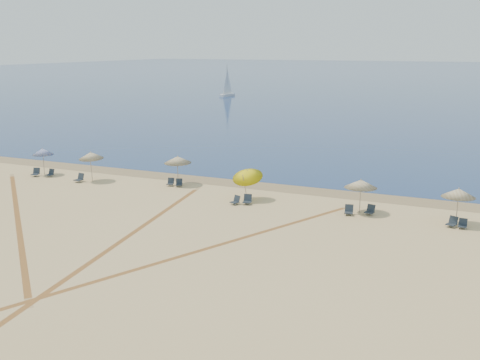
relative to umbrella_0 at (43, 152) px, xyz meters
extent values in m
plane|color=tan|center=(18.95, -20.07, -2.08)|extent=(160.00, 160.00, 0.00)
plane|color=#0C2151|center=(18.95, 204.93, -2.07)|extent=(500.00, 500.00, 0.00)
plane|color=olive|center=(18.95, 3.93, -2.07)|extent=(500.00, 500.00, 0.00)
cylinder|color=gray|center=(0.00, 0.00, -0.96)|extent=(0.05, 0.05, 2.23)
cone|color=white|center=(0.00, 0.00, 0.00)|extent=(1.85, 1.85, 0.55)
sphere|color=gray|center=(0.00, 0.00, 0.30)|extent=(0.08, 0.08, 0.08)
cylinder|color=gray|center=(5.39, -0.32, -0.91)|extent=(0.05, 0.22, 2.34)
cone|color=#F9EDCC|center=(5.39, -0.24, 0.11)|extent=(2.06, 2.09, 0.69)
sphere|color=gray|center=(5.39, -0.24, 0.41)|extent=(0.08, 0.08, 0.08)
cylinder|color=gray|center=(12.70, 1.49, -0.96)|extent=(0.05, 0.13, 2.23)
cone|color=#F9EDCC|center=(12.70, 1.53, 0.01)|extent=(2.24, 2.25, 0.63)
sphere|color=gray|center=(12.70, 1.53, 0.31)|extent=(0.08, 0.08, 0.08)
cylinder|color=gray|center=(19.77, -1.04, -1.03)|extent=(0.05, 0.94, 2.11)
cone|color=yellow|center=(19.77, -0.65, -0.13)|extent=(2.25, 2.29, 1.40)
sphere|color=gray|center=(19.77, -0.65, 0.17)|extent=(0.08, 0.08, 0.08)
cylinder|color=gray|center=(28.16, -0.66, -0.99)|extent=(0.05, 0.05, 2.18)
cone|color=#F9EDCC|center=(28.16, -0.66, -0.05)|extent=(2.22, 2.22, 0.55)
sphere|color=gray|center=(28.16, -0.66, 0.25)|extent=(0.08, 0.08, 0.08)
cylinder|color=gray|center=(34.40, -0.89, -0.96)|extent=(0.05, 0.05, 2.23)
cone|color=#F9EDCC|center=(34.40, -0.89, 0.01)|extent=(2.11, 2.11, 0.55)
sphere|color=gray|center=(34.40, -0.89, 0.31)|extent=(0.08, 0.08, 0.08)
cube|color=black|center=(-0.26, -0.87, -1.88)|extent=(0.73, 0.73, 0.05)
cube|color=black|center=(-0.34, -0.58, -1.62)|extent=(0.63, 0.37, 0.53)
cylinder|color=#A5A5AD|center=(-0.49, -1.15, -1.98)|extent=(0.03, 0.03, 0.19)
cylinder|color=#A5A5AD|center=(-0.03, -1.02, -1.98)|extent=(0.03, 0.03, 0.19)
cube|color=black|center=(0.96, -0.44, -1.90)|extent=(0.56, 0.56, 0.05)
cube|color=black|center=(0.97, -0.18, -1.67)|extent=(0.55, 0.22, 0.48)
cylinder|color=#A5A5AD|center=(0.75, -0.63, -1.99)|extent=(0.02, 0.02, 0.18)
cylinder|color=#A5A5AD|center=(1.18, -0.64, -1.99)|extent=(0.02, 0.02, 0.18)
cube|color=black|center=(4.64, -1.13, -1.88)|extent=(0.68, 0.68, 0.05)
cube|color=black|center=(4.69, -0.83, -1.62)|extent=(0.63, 0.31, 0.54)
cylinder|color=#A5A5AD|center=(4.40, -1.31, -1.98)|extent=(0.03, 0.03, 0.20)
cylinder|color=#A5A5AD|center=(4.88, -1.38, -1.98)|extent=(0.03, 0.03, 0.20)
cube|color=black|center=(12.35, 0.80, -1.91)|extent=(0.62, 0.62, 0.05)
cube|color=black|center=(12.29, 1.05, -1.68)|extent=(0.54, 0.30, 0.46)
cylinder|color=#A5A5AD|center=(12.15, 0.57, -1.99)|extent=(0.02, 0.02, 0.17)
cylinder|color=#A5A5AD|center=(12.55, 0.66, -1.99)|extent=(0.02, 0.02, 0.17)
cube|color=black|center=(13.16, 0.84, -1.91)|extent=(0.68, 0.68, 0.05)
cube|color=black|center=(13.05, 1.07, -1.68)|extent=(0.55, 0.38, 0.46)
cylinder|color=#A5A5AD|center=(12.97, 0.56, -1.99)|extent=(0.02, 0.02, 0.17)
cylinder|color=#A5A5AD|center=(13.35, 0.73, -1.99)|extent=(0.02, 0.02, 0.17)
cube|color=black|center=(19.47, -2.26, -1.91)|extent=(0.67, 0.67, 0.05)
cube|color=black|center=(19.55, -2.01, -1.68)|extent=(0.56, 0.36, 0.47)
cylinder|color=#A5A5AD|center=(19.27, -2.38, -1.99)|extent=(0.02, 0.02, 0.17)
cylinder|color=#A5A5AD|center=(19.66, -2.52, -1.99)|extent=(0.02, 0.02, 0.17)
cube|color=black|center=(20.29, -1.87, -1.89)|extent=(0.68, 0.68, 0.05)
cube|color=black|center=(20.23, -1.59, -1.63)|extent=(0.61, 0.32, 0.52)
cylinder|color=#A5A5AD|center=(20.06, -2.13, -1.98)|extent=(0.03, 0.03, 0.19)
cylinder|color=#A5A5AD|center=(20.51, -2.04, -1.98)|extent=(0.03, 0.03, 0.19)
cube|color=black|center=(27.63, -1.61, -1.89)|extent=(0.65, 0.65, 0.05)
cube|color=black|center=(27.58, -1.34, -1.65)|extent=(0.59, 0.30, 0.50)
cylinder|color=#A5A5AD|center=(27.40, -1.85, -1.99)|extent=(0.02, 0.02, 0.18)
cylinder|color=#A5A5AD|center=(27.85, -1.78, -1.99)|extent=(0.02, 0.02, 0.18)
cube|color=black|center=(28.88, -0.97, -1.90)|extent=(0.67, 0.67, 0.05)
cube|color=black|center=(28.94, -0.71, -1.65)|extent=(0.59, 0.33, 0.49)
cylinder|color=#A5A5AD|center=(28.67, -1.12, -1.99)|extent=(0.02, 0.02, 0.18)
cylinder|color=#A5A5AD|center=(29.10, -1.23, -1.99)|extent=(0.02, 0.02, 0.18)
cube|color=black|center=(34.15, -1.64, -1.90)|extent=(0.72, 0.72, 0.05)
cube|color=black|center=(34.26, -1.39, -1.66)|extent=(0.59, 0.40, 0.49)
cylinder|color=#A5A5AD|center=(33.95, -1.75, -1.99)|extent=(0.02, 0.02, 0.18)
cylinder|color=#A5A5AD|center=(34.35, -1.93, -1.99)|extent=(0.02, 0.02, 0.18)
cube|color=black|center=(34.82, -1.71, -1.91)|extent=(0.52, 0.52, 0.05)
cube|color=black|center=(34.83, -1.46, -1.69)|extent=(0.51, 0.20, 0.45)
cylinder|color=#A5A5AD|center=(34.62, -1.88, -1.99)|extent=(0.02, 0.02, 0.17)
cylinder|color=#A5A5AD|center=(35.02, -1.90, -1.99)|extent=(0.02, 0.02, 0.17)
cube|color=white|center=(-18.99, 80.15, -1.81)|extent=(1.89, 4.84, 0.51)
cylinder|color=gray|center=(-18.99, 80.15, 1.52)|extent=(0.10, 0.10, 6.86)
plane|color=tan|center=(16.76, -13.43, -2.08)|extent=(31.51, 31.51, 0.00)
plane|color=tan|center=(16.61, -12.34, -2.08)|extent=(31.51, 31.51, 0.00)
plane|color=tan|center=(21.08, -12.78, -2.08)|extent=(37.12, 37.12, 0.00)
plane|color=tan|center=(21.54, -11.78, -2.08)|extent=(37.12, 37.12, 0.00)
plane|color=tan|center=(7.97, -11.40, -2.08)|extent=(39.59, 39.59, 0.00)
plane|color=tan|center=(7.18, -10.64, -2.08)|extent=(39.59, 39.59, 0.00)
camera|label=1|loc=(35.63, -38.57, 9.08)|focal=42.87mm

